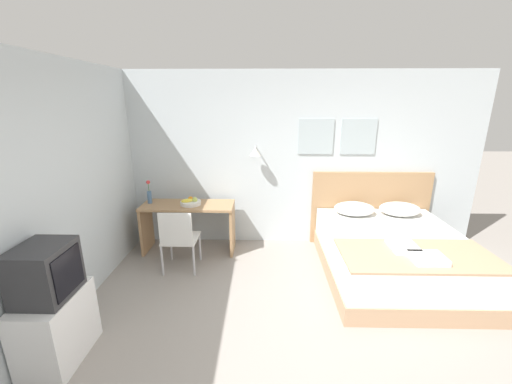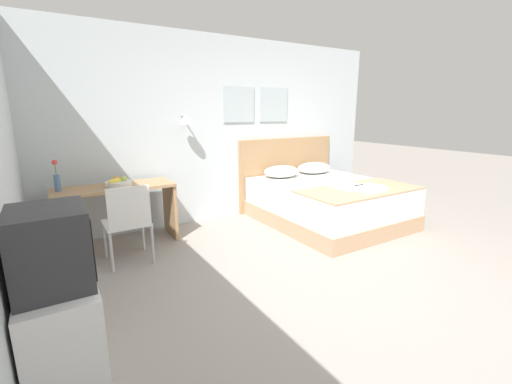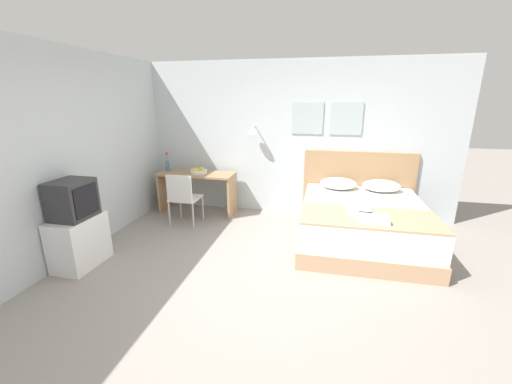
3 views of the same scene
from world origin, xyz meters
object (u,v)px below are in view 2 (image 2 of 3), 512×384
object	(u,v)px
headboard	(287,173)
throw_blanket	(360,190)
desk_chair	(128,218)
flower_vase	(57,179)
pillow_left	(281,172)
desk	(116,203)
pillow_right	(314,168)
bed	(328,203)
television	(51,248)
folded_towel_mid_bed	(371,188)
folded_towel_near_foot	(347,186)
fruit_bowl	(119,183)
tv_stand	(63,334)

from	to	relation	value
headboard	throw_blanket	distance (m)	1.60
desk_chair	flower_vase	xyz separation A→B (m)	(-0.58, 0.67, 0.37)
pillow_left	desk_chair	distance (m)	2.55
headboard	desk	xyz separation A→B (m)	(-2.80, -0.34, -0.05)
headboard	pillow_right	distance (m)	0.46
bed	desk	world-z (taller)	desk
television	folded_towel_mid_bed	bearing A→B (deg)	11.55
folded_towel_near_foot	television	xyz separation A→B (m)	(-3.38, -1.00, 0.22)
throw_blanket	flower_vase	distance (m)	3.63
headboard	pillow_left	xyz separation A→B (m)	(-0.33, -0.30, 0.10)
desk	flower_vase	distance (m)	0.67
pillow_right	flower_vase	world-z (taller)	flower_vase
desk	folded_towel_mid_bed	bearing A→B (deg)	-26.26
pillow_left	folded_towel_near_foot	size ratio (longest dim) A/B	1.66
pillow_left	fruit_bowl	distance (m)	2.42
pillow_left	television	bearing A→B (deg)	-145.70
fruit_bowl	pillow_left	bearing A→B (deg)	1.21
desk_chair	throw_blanket	bearing A→B (deg)	-12.78
folded_towel_near_foot	fruit_bowl	bearing A→B (deg)	157.37
pillow_left	pillow_right	bearing A→B (deg)	0.00
folded_towel_near_foot	tv_stand	size ratio (longest dim) A/B	0.55
pillow_left	flower_vase	size ratio (longest dim) A/B	1.67
fruit_bowl	tv_stand	distance (m)	2.27
pillow_right	desk_chair	world-z (taller)	desk_chair
headboard	television	xyz separation A→B (m)	(-3.49, -2.45, 0.28)
throw_blanket	folded_towel_near_foot	world-z (taller)	folded_towel_near_foot
desk_chair	fruit_bowl	world-z (taller)	desk_chair
headboard	television	bearing A→B (deg)	-144.85
bed	throw_blanket	xyz separation A→B (m)	(0.00, -0.58, 0.31)
folded_towel_mid_bed	fruit_bowl	distance (m)	3.11
pillow_right	television	world-z (taller)	television
bed	desk_chair	size ratio (longest dim) A/B	2.28
fruit_bowl	flower_vase	world-z (taller)	flower_vase
throw_blanket	folded_towel_mid_bed	bearing A→B (deg)	-76.12
folded_towel_mid_bed	throw_blanket	bearing A→B (deg)	103.88
pillow_right	throw_blanket	bearing A→B (deg)	-104.48
fruit_bowl	flower_vase	distance (m)	0.64
headboard	pillow_right	bearing A→B (deg)	-42.32
pillow_left	desk	xyz separation A→B (m)	(-2.47, -0.03, -0.15)
desk	desk_chair	size ratio (longest dim) A/B	1.55
bed	folded_towel_mid_bed	xyz separation A→B (m)	(0.03, -0.71, 0.35)
headboard	tv_stand	xyz separation A→B (m)	(-3.49, -2.45, -0.27)
bed	flower_vase	xyz separation A→B (m)	(-3.38, 0.72, 0.59)
pillow_right	pillow_left	bearing A→B (deg)	180.00
pillow_left	tv_stand	world-z (taller)	pillow_left
desk	fruit_bowl	xyz separation A→B (m)	(0.05, -0.02, 0.25)
headboard	throw_blanket	bearing A→B (deg)	-90.00
desk	tv_stand	xyz separation A→B (m)	(-0.69, -2.12, -0.21)
headboard	television	size ratio (longest dim) A/B	3.96
folded_towel_mid_bed	pillow_right	bearing A→B (deg)	78.18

